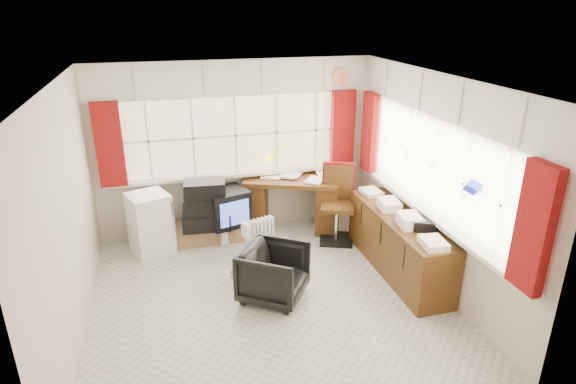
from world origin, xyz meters
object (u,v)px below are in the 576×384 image
credenza (398,243)px  mini_fridge (150,223)px  radiator (260,243)px  crt_tv (227,207)px  task_chair (338,200)px  office_chair (274,273)px  desk (292,200)px  tv_bench (205,231)px  desk_lamp (278,155)px

credenza → mini_fridge: 3.30m
radiator → crt_tv: (-0.33, 0.70, 0.27)m
task_chair → radiator: 1.31m
office_chair → credenza: 1.67m
desk → radiator: bearing=-128.3°
crt_tv → mini_fridge: bearing=-175.4°
desk → mini_fridge: mini_fridge is taller
office_chair → crt_tv: crt_tv is taller
task_chair → office_chair: 1.80m
mini_fridge → crt_tv: bearing=4.6°
tv_bench → desk_lamp: bearing=14.6°
tv_bench → office_chair: bearing=-70.0°
radiator → mini_fridge: (-1.39, 0.61, 0.18)m
mini_fridge → desk: bearing=6.9°
task_chair → credenza: 1.18m
desk_lamp → task_chair: size_ratio=0.38×
desk → credenza: credenza is taller
office_chair → radiator: office_chair is taller
desk → radiator: desk is taller
office_chair → crt_tv: (-0.30, 1.62, 0.18)m
radiator → crt_tv: size_ratio=0.85×
radiator → mini_fridge: mini_fridge is taller
office_chair → mini_fridge: bearing=75.7°
crt_tv → radiator: bearing=-64.5°
desk_lamp → task_chair: (0.68, -0.74, -0.50)m
radiator → desk: bearing=51.7°
credenza → office_chair: bearing=-173.7°
desk_lamp → mini_fridge: 2.09m
office_chair → radiator: (0.04, 0.92, -0.09)m
desk → mini_fridge: bearing=-173.1°
office_chair → radiator: bearing=32.0°
desk_lamp → mini_fridge: desk_lamp is taller
desk → tv_bench: desk is taller
desk → task_chair: (0.53, -0.52, 0.15)m
radiator → credenza: (1.62, -0.74, 0.15)m
task_chair → credenza: (0.41, -1.08, -0.20)m
desk → credenza: size_ratio=0.77×
mini_fridge → credenza: bearing=-24.1°
desk → office_chair: 1.93m
task_chair → desk_lamp: bearing=132.6°
desk_lamp → office_chair: 2.23m
task_chair → radiator: bearing=-164.0°
desk_lamp → credenza: desk_lamp is taller
tv_bench → crt_tv: (0.32, -0.09, 0.38)m
task_chair → office_chair: task_chair is taller
credenza → crt_tv: bearing=143.7°
desk_lamp → crt_tv: bearing=-155.4°
credenza → radiator: bearing=155.5°
desk_lamp → office_chair: (-0.56, -2.01, -0.77)m
radiator → mini_fridge: 1.53m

